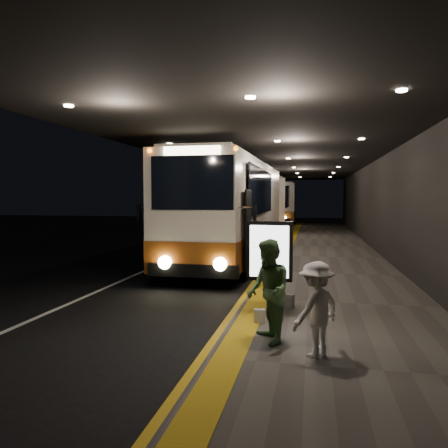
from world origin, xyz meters
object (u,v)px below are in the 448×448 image
(bag_polka, at_px, (288,301))
(stanchion_post, at_px, (277,262))
(coach_third, at_px, (281,205))
(passenger_waiting_white, at_px, (316,309))
(passenger_waiting_green, at_px, (268,291))
(bag_plain, at_px, (260,316))
(coach_main, at_px, (233,214))
(coach_second, at_px, (267,209))
(passenger_boarding, at_px, (279,252))
(info_sign, at_px, (269,253))

(bag_polka, distance_m, stanchion_post, 3.42)
(coach_third, xyz_separation_m, passenger_waiting_white, (3.35, -39.59, -1.03))
(passenger_waiting_green, distance_m, bag_plain, 1.40)
(coach_main, relative_size, coach_second, 1.08)
(passenger_waiting_white, height_order, stanchion_post, passenger_waiting_white)
(coach_main, distance_m, passenger_waiting_green, 11.08)
(coach_second, relative_size, coach_third, 0.95)
(passenger_waiting_green, bearing_deg, stanchion_post, 159.80)
(stanchion_post, bearing_deg, passenger_waiting_white, -79.90)
(passenger_boarding, xyz_separation_m, passenger_waiting_white, (1.02, -6.03, -0.14))
(info_sign, height_order, stanchion_post, info_sign)
(bag_polka, bearing_deg, passenger_waiting_green, -94.97)
(passenger_waiting_green, xyz_separation_m, info_sign, (-0.13, 1.52, 0.46))
(passenger_waiting_white, bearing_deg, stanchion_post, -130.12)
(coach_main, height_order, passenger_waiting_green, coach_main)
(passenger_waiting_green, height_order, stanchion_post, passenger_waiting_green)
(bag_plain, bearing_deg, info_sign, 67.92)
(coach_main, distance_m, coach_second, 12.91)
(passenger_waiting_green, bearing_deg, coach_third, 160.32)
(coach_main, distance_m, info_sign, 9.55)
(stanchion_post, bearing_deg, bag_plain, -89.48)
(passenger_boarding, bearing_deg, stanchion_post, 11.74)
(coach_third, xyz_separation_m, passenger_boarding, (2.33, -33.56, -0.89))
(coach_main, xyz_separation_m, passenger_waiting_white, (3.35, -11.23, -1.05))
(coach_second, relative_size, bag_plain, 45.71)
(passenger_waiting_green, relative_size, passenger_waiting_white, 1.19)
(coach_third, bearing_deg, stanchion_post, -89.08)
(passenger_waiting_white, xyz_separation_m, bag_polka, (-0.58, 2.94, -0.59))
(passenger_waiting_green, relative_size, stanchion_post, 1.68)
(coach_third, relative_size, passenger_waiting_white, 8.63)
(coach_second, height_order, passenger_waiting_green, coach_second)
(coach_third, distance_m, bag_plain, 38.06)
(coach_main, distance_m, passenger_waiting_white, 11.76)
(passenger_waiting_green, height_order, info_sign, info_sign)
(coach_main, height_order, bag_plain, coach_main)
(coach_third, distance_m, passenger_waiting_white, 39.75)
(passenger_waiting_green, distance_m, bag_polka, 2.57)
(bag_polka, bearing_deg, info_sign, -110.41)
(coach_main, bearing_deg, passenger_boarding, -64.88)
(passenger_waiting_white, relative_size, stanchion_post, 1.41)
(bag_plain, bearing_deg, coach_second, 95.52)
(passenger_waiting_green, xyz_separation_m, bag_polka, (0.21, 2.45, -0.74))
(passenger_waiting_white, bearing_deg, bag_polka, -129.02)
(coach_main, distance_m, stanchion_post, 5.56)
(coach_second, bearing_deg, bag_polka, -86.53)
(coach_second, height_order, stanchion_post, coach_second)
(bag_polka, height_order, info_sign, info_sign)
(info_sign, bearing_deg, coach_main, 110.20)
(passenger_boarding, distance_m, passenger_waiting_white, 6.12)
(passenger_waiting_white, height_order, info_sign, info_sign)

